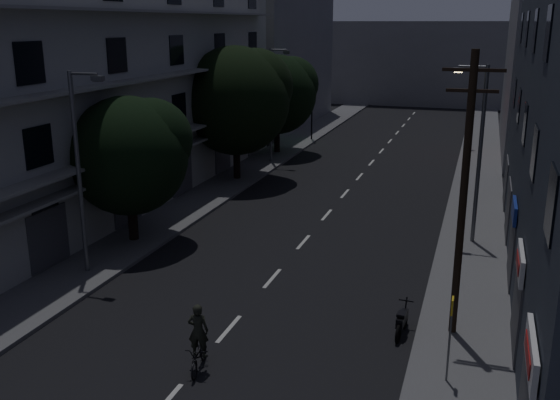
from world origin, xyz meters
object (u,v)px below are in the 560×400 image
Objects in this scene: bus_stop_sign at (451,324)px; motorcycle at (402,322)px; utility_pole at (464,192)px; cyclist at (199,348)px.

motorcycle is (-1.60, 2.63, -1.45)m from bus_stop_sign.
bus_stop_sign is at bearing -89.74° from utility_pole.
utility_pole is 4.73m from motorcycle.
motorcycle is (-1.59, -0.44, -4.43)m from utility_pole.
bus_stop_sign is 1.47× the size of motorcycle.
motorcycle is at bearing 25.93° from cyclist.
utility_pole is at bearing 19.84° from motorcycle.
cyclist reaches higher than motorcycle.
bus_stop_sign is (0.01, -3.07, -2.98)m from utility_pole.
utility_pole is 9.27m from cyclist.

